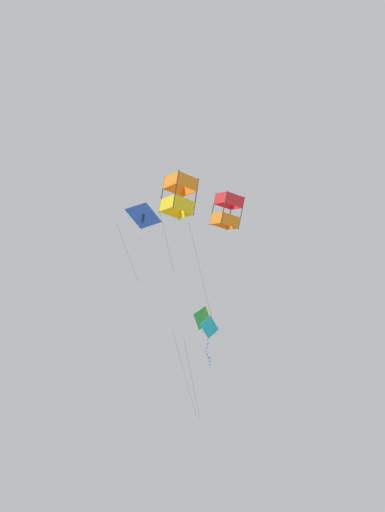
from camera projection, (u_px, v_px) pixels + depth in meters
name	position (u px, v px, depth m)	size (l,w,h in m)	color
kite_box_near_left	(227.00, 211.00, 37.91)	(3.38, 3.18, 8.46)	red
kite_diamond_highest	(202.00, 318.00, 43.50)	(2.13, 2.39, 7.40)	green
kite_diamond_mid_left	(209.00, 329.00, 37.71)	(1.67, 2.14, 6.25)	#1EB2C6
kite_box_low_drifter	(179.00, 196.00, 35.14)	(2.22, 1.85, 5.79)	orange
kite_delta_far_centre	(143.00, 216.00, 38.46)	(1.72, 2.17, 4.51)	blue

